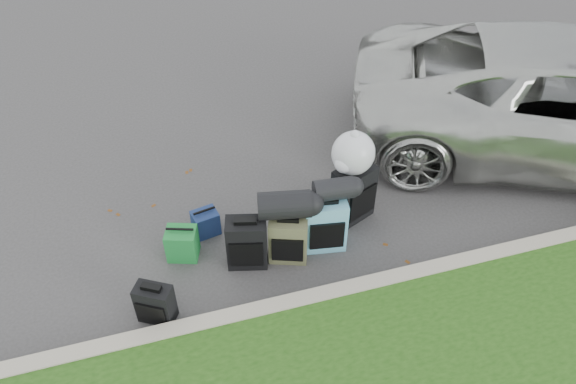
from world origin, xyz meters
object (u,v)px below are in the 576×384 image
object	(u,v)px
suitcase_large_black_left	(247,243)
tote_green	(182,244)
suv	(570,98)
tote_navy	(206,223)
suitcase_large_black_right	(353,194)
suitcase_small_black	(155,303)
suitcase_olive	(288,239)
suitcase_teal	(325,224)

from	to	relation	value
suitcase_large_black_left	tote_green	bearing A→B (deg)	170.06
suv	tote_green	world-z (taller)	suv
suitcase_large_black_left	tote_navy	distance (m)	0.72
suv	suitcase_large_black_right	distance (m)	3.35
suitcase_small_black	tote_green	world-z (taller)	suitcase_small_black
suitcase_large_black_right	tote_green	size ratio (longest dim) A/B	1.92
suv	tote_navy	bearing A→B (deg)	117.86
suitcase_olive	tote_green	world-z (taller)	suitcase_olive
suitcase_large_black_right	suv	bearing A→B (deg)	-13.89
suitcase_olive	tote_navy	size ratio (longest dim) A/B	1.86
suitcase_large_black_right	suitcase_olive	bearing A→B (deg)	-178.58
suitcase_olive	tote_green	bearing A→B (deg)	-177.46
suv	suitcase_olive	size ratio (longest dim) A/B	9.83
suv	suitcase_teal	distance (m)	3.89
suitcase_large_black_left	tote_navy	bearing A→B (deg)	135.89
suitcase_small_black	suitcase_teal	size ratio (longest dim) A/B	0.68
suitcase_olive	suitcase_teal	distance (m)	0.46
suitcase_small_black	tote_navy	size ratio (longest dim) A/B	1.48
suitcase_olive	suitcase_large_black_right	bearing A→B (deg)	44.18
suitcase_teal	tote_green	size ratio (longest dim) A/B	1.76
suitcase_olive	suitcase_teal	world-z (taller)	suitcase_teal
tote_green	suitcase_teal	bearing A→B (deg)	7.87
suitcase_large_black_left	suitcase_teal	distance (m)	0.92
suitcase_teal	tote_navy	xyz separation A→B (m)	(-1.29, 0.59, -0.18)
suitcase_small_black	suitcase_large_black_right	distance (m)	2.62
suitcase_small_black	tote_navy	bearing A→B (deg)	87.00
suitcase_large_black_left	tote_navy	world-z (taller)	suitcase_large_black_left
suitcase_large_black_left	tote_green	size ratio (longest dim) A/B	1.65
suitcase_teal	suitcase_large_black_right	xyz separation A→B (m)	(0.49, 0.36, 0.03)
suitcase_large_black_left	suitcase_teal	xyz separation A→B (m)	(0.92, 0.01, 0.02)
suitcase_small_black	tote_navy	world-z (taller)	suitcase_small_black
suv	tote_navy	xyz separation A→B (m)	(-5.05, -0.29, -0.65)
suitcase_teal	tote_navy	bearing A→B (deg)	164.55
tote_green	tote_navy	bearing A→B (deg)	60.90
suitcase_teal	tote_green	world-z (taller)	suitcase_teal
suitcase_small_black	suitcase_large_black_right	size ratio (longest dim) A/B	0.63
tote_green	tote_navy	xyz separation A→B (m)	(0.32, 0.29, -0.04)
suitcase_small_black	tote_green	bearing A→B (deg)	94.03
suitcase_large_black_left	suitcase_large_black_right	bearing A→B (deg)	29.35
suv	suitcase_large_black_right	xyz separation A→B (m)	(-3.28, -0.52, -0.43)
suitcase_large_black_right	tote_green	distance (m)	2.10
suv	suitcase_large_black_left	size ratio (longest dim) A/B	9.08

